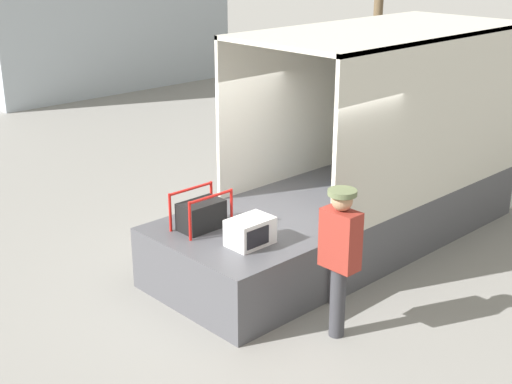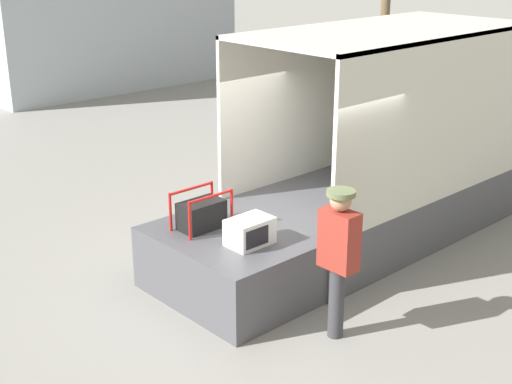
{
  "view_description": "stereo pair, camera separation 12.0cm",
  "coord_description": "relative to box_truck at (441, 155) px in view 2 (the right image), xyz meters",
  "views": [
    {
      "loc": [
        -6.11,
        -6.17,
        4.37
      ],
      "look_at": [
        -0.45,
        -0.2,
        1.38
      ],
      "focal_mm": 50.0,
      "sensor_mm": 36.0,
      "label": 1
    },
    {
      "loc": [
        -6.02,
        -6.25,
        4.37
      ],
      "look_at": [
        -0.45,
        -0.2,
        1.38
      ],
      "focal_mm": 50.0,
      "sensor_mm": 36.0,
      "label": 2
    }
  ],
  "objects": [
    {
      "name": "ground_plane",
      "position": [
        -3.9,
        0.0,
        -0.91
      ],
      "size": [
        160.0,
        160.0,
        0.0
      ],
      "primitive_type": "plane",
      "color": "gray"
    },
    {
      "name": "microwave",
      "position": [
        -4.64,
        -0.4,
        0.09
      ],
      "size": [
        0.55,
        0.39,
        0.33
      ],
      "color": "white",
      "rests_on": "tailgate_deck"
    },
    {
      "name": "portable_generator",
      "position": [
        -4.73,
        0.39,
        0.12
      ],
      "size": [
        0.71,
        0.43,
        0.5
      ],
      "color": "black",
      "rests_on": "tailgate_deck"
    },
    {
      "name": "worker_person",
      "position": [
        -4.4,
        -1.59,
        0.2
      ],
      "size": [
        0.32,
        0.44,
        1.78
      ],
      "color": "#38383D",
      "rests_on": "ground"
    },
    {
      "name": "tailgate_deck",
      "position": [
        -4.65,
        0.0,
        -0.49
      ],
      "size": [
        1.51,
        2.04,
        0.83
      ],
      "primitive_type": "cube",
      "color": "#4C4C51",
      "rests_on": "ground"
    },
    {
      "name": "box_truck",
      "position": [
        0.0,
        0.0,
        0.0
      ],
      "size": [
        6.8,
        2.15,
        3.12
      ],
      "color": "white",
      "rests_on": "ground"
    }
  ]
}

